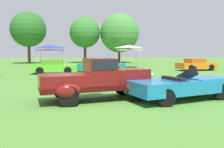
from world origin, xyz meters
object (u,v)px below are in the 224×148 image
neighbor_convertible (184,85)px  show_car_lime (54,67)px  canopy_tent_center_field (129,47)px  show_car_teal (101,66)px  feature_pickup_truck (98,79)px  canopy_tent_left_field (50,47)px  show_car_orange (196,65)px

neighbor_convertible → show_car_lime: (-6.46, 12.10, 0.02)m
canopy_tent_center_field → show_car_teal: bearing=-125.7°
feature_pickup_truck → canopy_tent_left_field: bearing=102.1°
neighbor_convertible → show_car_teal: (-2.21, 13.26, 0.02)m
show_car_teal → canopy_tent_left_field: bearing=132.4°
show_car_lime → canopy_tent_left_field: (-1.11, 7.03, 1.82)m
feature_pickup_truck → show_car_lime: (-2.92, 11.81, -0.27)m
canopy_tent_left_field → show_car_teal: bearing=-47.6°
show_car_teal → show_car_orange: 9.76m
show_car_lime → show_car_orange: bearing=6.2°
neighbor_convertible → show_car_lime: 13.71m
canopy_tent_left_field → show_car_lime: bearing=-81.0°
feature_pickup_truck → show_car_orange: size_ratio=1.14×
show_car_teal → canopy_tent_center_field: 6.70m
show_car_lime → neighbor_convertible: bearing=-61.9°
canopy_tent_center_field → show_car_lime: bearing=-141.4°
feature_pickup_truck → show_car_teal: 13.05m
feature_pickup_truck → show_car_lime: size_ratio=1.22×
neighbor_convertible → show_car_orange: bearing=61.0°
show_car_lime → show_car_teal: bearing=15.3°
neighbor_convertible → show_car_lime: size_ratio=1.25×
feature_pickup_truck → canopy_tent_center_field: canopy_tent_center_field is taller
canopy_tent_left_field → show_car_orange: bearing=-20.0°
feature_pickup_truck → show_car_lime: 12.17m
show_car_lime → canopy_tent_center_field: (8.02, 6.40, 1.82)m
feature_pickup_truck → show_car_orange: (11.09, 13.33, -0.27)m
show_car_lime → show_car_orange: 14.09m
show_car_lime → canopy_tent_center_field: 10.42m
show_car_lime → show_car_teal: (4.25, 1.16, 0.00)m
feature_pickup_truck → show_car_teal: bearing=84.1°
show_car_lime → show_car_teal: same height
neighbor_convertible → canopy_tent_left_field: canopy_tent_left_field is taller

